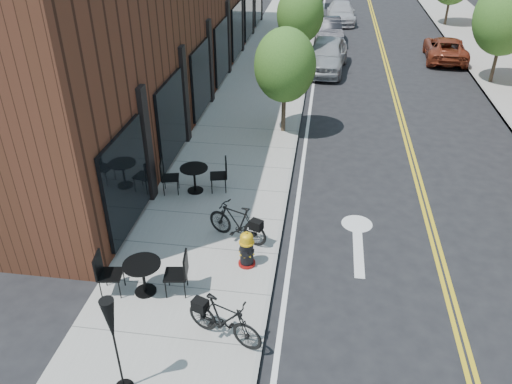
{
  "coord_description": "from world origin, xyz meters",
  "views": [
    {
      "loc": [
        0.84,
        -8.3,
        7.86
      ],
      "look_at": [
        -0.76,
        2.94,
        1.0
      ],
      "focal_mm": 35.0,
      "sensor_mm": 36.0,
      "label": 1
    }
  ],
  "objects_px": {
    "bistro_set_c": "(194,176)",
    "parked_car_far": "(445,49)",
    "parked_car_b": "(328,30)",
    "parked_car_c": "(341,13)",
    "fire_hydrant": "(247,249)",
    "bicycle_right": "(224,320)",
    "bistro_set_b": "(143,274)",
    "patio_umbrella": "(112,328)",
    "bicycle_left": "(237,222)",
    "parked_car_a": "(326,55)"
  },
  "relations": [
    {
      "from": "bicycle_left",
      "to": "bistro_set_c",
      "type": "bearing_deg",
      "value": -119.59
    },
    {
      "from": "fire_hydrant",
      "to": "bicycle_right",
      "type": "xyz_separation_m",
      "value": [
        -0.07,
        -2.37,
        0.06
      ]
    },
    {
      "from": "parked_car_a",
      "to": "bicycle_right",
      "type": "bearing_deg",
      "value": -89.3
    },
    {
      "from": "bicycle_right",
      "to": "bistro_set_b",
      "type": "distance_m",
      "value": 2.31
    },
    {
      "from": "bicycle_right",
      "to": "parked_car_a",
      "type": "bearing_deg",
      "value": 16.6
    },
    {
      "from": "bistro_set_c",
      "to": "bicycle_right",
      "type": "bearing_deg",
      "value": -83.23
    },
    {
      "from": "bicycle_right",
      "to": "bistro_set_c",
      "type": "bearing_deg",
      "value": 41.37
    },
    {
      "from": "bistro_set_b",
      "to": "parked_car_a",
      "type": "relative_size",
      "value": 0.42
    },
    {
      "from": "parked_car_b",
      "to": "parked_car_far",
      "type": "distance_m",
      "value": 7.01
    },
    {
      "from": "bistro_set_b",
      "to": "fire_hydrant",
      "type": "bearing_deg",
      "value": 22.83
    },
    {
      "from": "bistro_set_b",
      "to": "patio_umbrella",
      "type": "xyz_separation_m",
      "value": [
        0.45,
        -2.51,
        1.01
      ]
    },
    {
      "from": "fire_hydrant",
      "to": "patio_umbrella",
      "type": "height_order",
      "value": "patio_umbrella"
    },
    {
      "from": "parked_car_b",
      "to": "parked_car_c",
      "type": "distance_m",
      "value": 5.38
    },
    {
      "from": "bistro_set_c",
      "to": "parked_car_c",
      "type": "bearing_deg",
      "value": 66.61
    },
    {
      "from": "bistro_set_b",
      "to": "parked_car_a",
      "type": "bearing_deg",
      "value": 69.87
    },
    {
      "from": "bicycle_left",
      "to": "bicycle_right",
      "type": "xyz_separation_m",
      "value": [
        0.33,
        -3.36,
        -0.0
      ]
    },
    {
      "from": "parked_car_a",
      "to": "parked_car_c",
      "type": "xyz_separation_m",
      "value": [
        0.78,
        11.15,
        -0.15
      ]
    },
    {
      "from": "bicycle_left",
      "to": "parked_car_b",
      "type": "xyz_separation_m",
      "value": [
        1.91,
        20.84,
        0.05
      ]
    },
    {
      "from": "bicycle_left",
      "to": "bistro_set_c",
      "type": "xyz_separation_m",
      "value": [
        -1.67,
        2.2,
        0.0
      ]
    },
    {
      "from": "bicycle_right",
      "to": "patio_umbrella",
      "type": "relative_size",
      "value": 0.8
    },
    {
      "from": "bicycle_left",
      "to": "patio_umbrella",
      "type": "relative_size",
      "value": 0.81
    },
    {
      "from": "fire_hydrant",
      "to": "bistro_set_b",
      "type": "height_order",
      "value": "bistro_set_b"
    },
    {
      "from": "bicycle_right",
      "to": "bistro_set_c",
      "type": "relative_size",
      "value": 0.87
    },
    {
      "from": "bicycle_right",
      "to": "bistro_set_c",
      "type": "xyz_separation_m",
      "value": [
        -2.0,
        5.56,
        0.01
      ]
    },
    {
      "from": "bicycle_right",
      "to": "patio_umbrella",
      "type": "height_order",
      "value": "patio_umbrella"
    },
    {
      "from": "fire_hydrant",
      "to": "bistro_set_c",
      "type": "relative_size",
      "value": 0.49
    },
    {
      "from": "fire_hydrant",
      "to": "bistro_set_c",
      "type": "distance_m",
      "value": 3.81
    },
    {
      "from": "fire_hydrant",
      "to": "parked_car_c",
      "type": "relative_size",
      "value": 0.21
    },
    {
      "from": "fire_hydrant",
      "to": "parked_car_b",
      "type": "xyz_separation_m",
      "value": [
        1.51,
        21.83,
        0.11
      ]
    },
    {
      "from": "parked_car_a",
      "to": "patio_umbrella",
      "type": "bearing_deg",
      "value": -93.47
    },
    {
      "from": "fire_hydrant",
      "to": "bistro_set_b",
      "type": "xyz_separation_m",
      "value": [
        -2.11,
        -1.27,
        0.07
      ]
    },
    {
      "from": "bistro_set_c",
      "to": "parked_car_far",
      "type": "distance_m",
      "value": 18.47
    },
    {
      "from": "bistro_set_b",
      "to": "parked_car_b",
      "type": "relative_size",
      "value": 0.48
    },
    {
      "from": "bicycle_right",
      "to": "bistro_set_c",
      "type": "distance_m",
      "value": 5.91
    },
    {
      "from": "bistro_set_c",
      "to": "patio_umbrella",
      "type": "height_order",
      "value": "patio_umbrella"
    },
    {
      "from": "parked_car_c",
      "to": "bicycle_left",
      "type": "bearing_deg",
      "value": -97.6
    },
    {
      "from": "bistro_set_c",
      "to": "parked_car_b",
      "type": "distance_m",
      "value": 18.98
    },
    {
      "from": "bicycle_right",
      "to": "parked_car_a",
      "type": "height_order",
      "value": "parked_car_a"
    },
    {
      "from": "bistro_set_c",
      "to": "patio_umbrella",
      "type": "distance_m",
      "value": 7.06
    },
    {
      "from": "bicycle_left",
      "to": "parked_car_c",
      "type": "relative_size",
      "value": 0.38
    },
    {
      "from": "bicycle_left",
      "to": "fire_hydrant",
      "type": "bearing_deg",
      "value": 45.31
    },
    {
      "from": "bistro_set_c",
      "to": "parked_car_b",
      "type": "relative_size",
      "value": 0.47
    },
    {
      "from": "patio_umbrella",
      "to": "parked_car_b",
      "type": "bearing_deg",
      "value": 82.95
    },
    {
      "from": "patio_umbrella",
      "to": "parked_car_far",
      "type": "bearing_deg",
      "value": 67.2
    },
    {
      "from": "bistro_set_b",
      "to": "parked_car_b",
      "type": "xyz_separation_m",
      "value": [
        3.62,
        23.1,
        0.04
      ]
    },
    {
      "from": "bicycle_left",
      "to": "patio_umbrella",
      "type": "xyz_separation_m",
      "value": [
        -1.25,
        -4.77,
        1.02
      ]
    },
    {
      "from": "patio_umbrella",
      "to": "bicycle_left",
      "type": "bearing_deg",
      "value": 75.27
    },
    {
      "from": "bicycle_right",
      "to": "bistro_set_b",
      "type": "xyz_separation_m",
      "value": [
        -2.04,
        1.09,
        0.01
      ]
    },
    {
      "from": "fire_hydrant",
      "to": "patio_umbrella",
      "type": "relative_size",
      "value": 0.45
    },
    {
      "from": "bicycle_left",
      "to": "parked_car_b",
      "type": "height_order",
      "value": "parked_car_b"
    }
  ]
}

